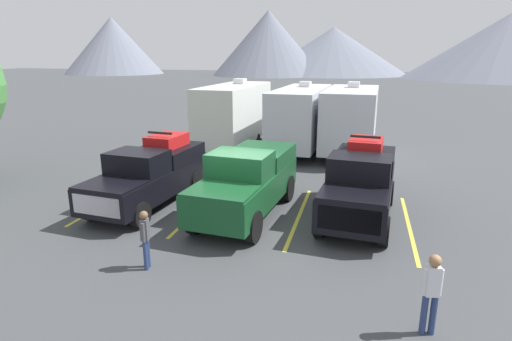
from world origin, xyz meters
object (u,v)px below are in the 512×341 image
(pickup_truck_b, at_px, (247,180))
(person_b, at_px, (145,236))
(camper_trailer_b, at_px, (301,116))
(pickup_truck_c, at_px, (360,182))
(pickup_truck_a, at_px, (150,173))
(camper_trailer_a, at_px, (234,113))
(camper_trailer_c, at_px, (351,118))
(person_a, at_px, (432,289))

(pickup_truck_b, height_order, person_b, pickup_truck_b)
(camper_trailer_b, relative_size, person_b, 5.45)
(pickup_truck_b, bearing_deg, person_b, -109.22)
(camper_trailer_b, height_order, person_b, camper_trailer_b)
(camper_trailer_b, distance_m, person_b, 14.37)
(camper_trailer_b, bearing_deg, pickup_truck_c, -70.17)
(pickup_truck_a, bearing_deg, camper_trailer_a, 88.49)
(pickup_truck_a, bearing_deg, camper_trailer_c, 54.55)
(pickup_truck_a, relative_size, pickup_truck_c, 1.03)
(person_a, bearing_deg, camper_trailer_c, 97.97)
(pickup_truck_b, bearing_deg, person_a, -45.92)
(pickup_truck_a, height_order, camper_trailer_c, camper_trailer_c)
(pickup_truck_b, distance_m, person_b, 4.50)
(person_a, height_order, person_b, person_a)
(camper_trailer_a, xyz_separation_m, camper_trailer_c, (6.43, -0.08, -0.03))
(pickup_truck_a, height_order, person_a, pickup_truck_a)
(pickup_truck_a, bearing_deg, person_a, -31.80)
(camper_trailer_c, height_order, person_b, camper_trailer_c)
(camper_trailer_c, bearing_deg, pickup_truck_b, -107.42)
(person_b, bearing_deg, camper_trailer_b, 82.84)
(pickup_truck_a, distance_m, person_a, 10.30)
(person_a, bearing_deg, pickup_truck_b, 134.08)
(camper_trailer_b, bearing_deg, pickup_truck_a, -112.15)
(person_a, relative_size, person_b, 1.09)
(pickup_truck_b, bearing_deg, camper_trailer_b, 88.24)
(pickup_truck_a, relative_size, pickup_truck_b, 0.97)
(pickup_truck_c, bearing_deg, person_a, -76.58)
(pickup_truck_b, height_order, person_a, pickup_truck_b)
(pickup_truck_b, xyz_separation_m, person_b, (-1.48, -4.24, -0.30))
(camper_trailer_c, bearing_deg, camper_trailer_b, 171.37)
(pickup_truck_a, xyz_separation_m, person_a, (8.75, -5.42, -0.17))
(pickup_truck_a, xyz_separation_m, person_b, (2.20, -4.43, -0.25))
(camper_trailer_a, bearing_deg, pickup_truck_a, -91.51)
(camper_trailer_b, bearing_deg, camper_trailer_a, -174.97)
(pickup_truck_a, bearing_deg, pickup_truck_b, -2.88)
(pickup_truck_c, bearing_deg, pickup_truck_a, -176.32)
(pickup_truck_c, bearing_deg, camper_trailer_c, 94.27)
(camper_trailer_c, xyz_separation_m, person_a, (2.07, -14.80, -1.04))
(pickup_truck_b, height_order, pickup_truck_c, pickup_truck_c)
(pickup_truck_c, distance_m, person_b, 7.11)
(pickup_truck_a, bearing_deg, pickup_truck_c, 3.68)
(pickup_truck_a, xyz_separation_m, pickup_truck_b, (3.68, -0.18, 0.05))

